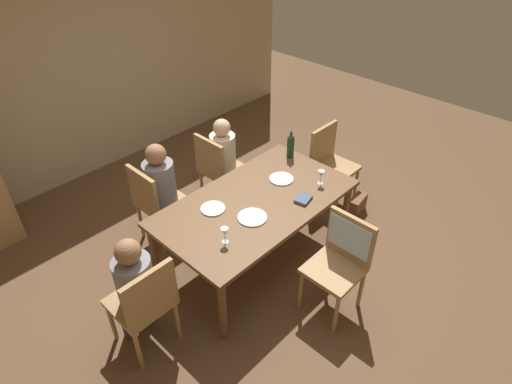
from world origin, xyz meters
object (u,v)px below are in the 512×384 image
Objects in this scene: wine_glass_near_left at (225,232)px; person_man_bearded at (225,155)px; handbag at (357,205)px; chair_left_end at (145,302)px; chair_far_right at (218,167)px; wine_glass_centre at (321,175)px; chair_far_left at (155,200)px; person_woman_host at (134,284)px; dinner_plate_guest_left at (213,209)px; dinner_plate_guest_right at (281,179)px; dining_table at (256,207)px; dinner_plate_host at (252,217)px; chair_right_end at (330,160)px; chair_near at (344,251)px; person_man_guest at (163,186)px; wine_bottle_tall_green at (291,146)px.

person_man_bearded is at bearing 47.11° from wine_glass_near_left.
chair_left_end is at bearing 174.33° from handbag.
chair_far_right reaches higher than wine_glass_centre.
wine_glass_centre is at bearing 44.27° from chair_far_left.
chair_left_end is at bearing -39.19° from chair_far_left.
person_man_bearded reaches higher than chair_far_left.
wine_glass_near_left is 2.04m from handbag.
person_woman_host reaches higher than handbag.
dinner_plate_guest_left and dinner_plate_guest_right have the same top height.
dining_table is 1.01m from person_man_bearded.
handbag is (2.65, -0.26, -0.42)m from chair_left_end.
chair_far_right is 3.52× the size of dinner_plate_host.
chair_far_right is 1.47m from wine_glass_near_left.
dining_table is at bearing 157.21° from wine_glass_centre.
dinner_plate_guest_left is at bearing -3.69° from chair_right_end.
chair_far_left is 1.00× the size of chair_right_end.
chair_left_end is 2.65m from chair_right_end.
person_man_bearded is 1.62m from handbag.
person_man_bearded reaches higher than chair_near.
chair_near is at bearing -155.04° from handbag.
person_man_guest is 1.19m from dinner_plate_guest_right.
dinner_plate_guest_left is at bearing 151.51° from dining_table.
chair_far_left reaches higher than dining_table.
person_man_guest is at bearing 80.67° from wine_glass_near_left.
wine_glass_centre is at bearing -57.32° from dinner_plate_guest_right.
dining_table is 0.98m from chair_far_right.
person_woman_host is (0.00, 0.11, 0.11)m from chair_left_end.
dinner_plate_guest_left is (0.96, 0.28, 0.20)m from chair_left_end.
wine_bottle_tall_green reaches higher than chair_right_end.
dinner_plate_guest_left is (-0.70, -0.71, 0.20)m from chair_far_right.
person_woman_host reaches higher than chair_near.
chair_near is 1.21m from dinner_plate_guest_left.
dinner_plate_guest_left is at bearing 162.05° from handbag.
chair_near is at bearing -6.71° from chair_far_right.
chair_near is at bearing -107.41° from dinner_plate_guest_right.
wine_glass_near_left is at bearing -119.02° from dinner_plate_guest_left.
chair_near is 3.02× the size of wine_bottle_tall_green.
chair_near is 0.81× the size of person_man_guest.
person_woman_host is 0.80m from wine_glass_near_left.
wine_bottle_tall_green reaches higher than dinner_plate_host.
person_man_bearded is at bearing 98.86° from wine_glass_centre.
person_woman_host is 4.90× the size of dinner_plate_guest_left.
chair_left_end reaches higher than wine_glass_near_left.
wine_bottle_tall_green is 1.36× the size of dinner_plate_guest_left.
chair_near is 1.39m from wine_bottle_tall_green.
person_man_bearded reaches higher than dinner_plate_host.
chair_far_left is 1.00× the size of chair_near.
chair_far_left reaches higher than dinner_plate_host.
chair_near is 6.17× the size of wine_glass_near_left.
wine_glass_near_left is at bearing 8.63° from chair_right_end.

